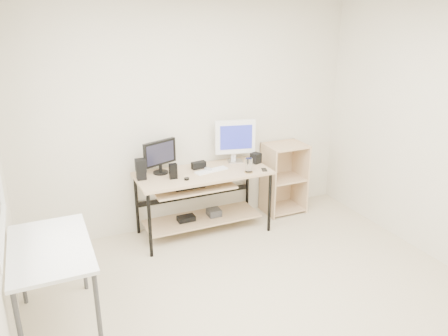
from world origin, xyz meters
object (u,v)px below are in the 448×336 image
side_table (51,255)px  shelf_unit (282,177)px  white_imac (235,138)px  desk (201,190)px  black_monitor (160,155)px  audio_controller (173,171)px

side_table → shelf_unit: 3.09m
white_imac → desk: bearing=-148.7°
side_table → shelf_unit: bearing=23.3°
white_imac → black_monitor: bearing=-166.1°
white_imac → audio_controller: white_imac is taller
black_monitor → white_imac: (0.92, 0.02, 0.08)m
audio_controller → desk: bearing=15.2°
black_monitor → side_table: bearing=-156.8°
desk → shelf_unit: size_ratio=1.67×
white_imac → audio_controller: 0.90m
black_monitor → shelf_unit: bearing=-20.9°
desk → white_imac: size_ratio=2.94×
shelf_unit → side_table: bearing=-156.7°
white_imac → audio_controller: size_ratio=3.03×
shelf_unit → white_imac: white_imac is taller
white_imac → audio_controller: (-0.85, -0.23, -0.21)m
desk → side_table: same height
audio_controller → white_imac: bearing=19.9°
shelf_unit → audio_controller: bearing=-171.5°
side_table → white_imac: (2.16, 1.23, 0.37)m
side_table → black_monitor: size_ratio=2.51×
shelf_unit → white_imac: (-0.67, 0.01, 0.59)m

